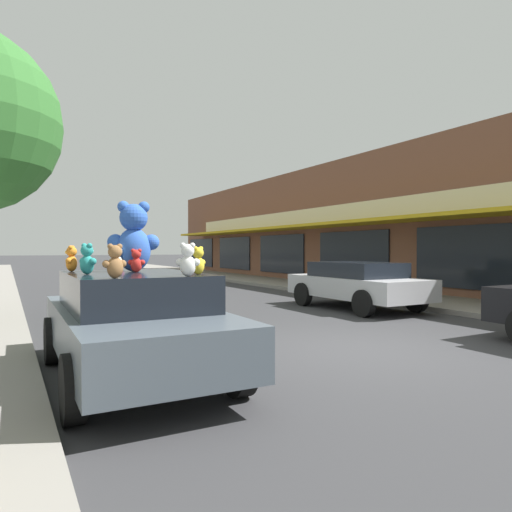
% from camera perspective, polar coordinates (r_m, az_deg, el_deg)
% --- Properties ---
extents(ground_plane, '(260.00, 260.00, 0.00)m').
position_cam_1_polar(ground_plane, '(7.83, 12.61, -11.30)').
color(ground_plane, '#333335').
extents(storefront_row, '(11.97, 39.14, 5.55)m').
position_cam_1_polar(storefront_row, '(23.12, 21.60, 3.59)').
color(storefront_row, brown).
rests_on(storefront_row, ground_plane).
extents(plush_art_car, '(1.97, 4.15, 1.34)m').
position_cam_1_polar(plush_art_car, '(6.07, -15.07, -7.83)').
color(plush_art_car, '#4C5660').
rests_on(plush_art_car, ground_plane).
extents(teddy_bear_giant, '(0.72, 0.47, 0.95)m').
position_cam_1_polar(teddy_bear_giant, '(6.41, -15.04, 2.23)').
color(teddy_bear_giant, blue).
rests_on(teddy_bear_giant, plush_art_car).
extents(teddy_bear_white, '(0.28, 0.22, 0.37)m').
position_cam_1_polar(teddy_bear_white, '(5.11, -8.53, -0.51)').
color(teddy_bear_white, white).
rests_on(teddy_bear_white, plush_art_car).
extents(teddy_bear_yellow, '(0.25, 0.19, 0.34)m').
position_cam_1_polar(teddy_bear_yellow, '(5.48, -7.26, -0.60)').
color(teddy_bear_yellow, yellow).
rests_on(teddy_bear_yellow, plush_art_car).
extents(teddy_bear_orange, '(0.19, 0.27, 0.35)m').
position_cam_1_polar(teddy_bear_orange, '(6.64, -22.08, -0.34)').
color(teddy_bear_orange, orange).
rests_on(teddy_bear_orange, plush_art_car).
extents(teddy_bear_cream, '(0.24, 0.24, 0.35)m').
position_cam_1_polar(teddy_bear_cream, '(6.24, -17.01, -0.39)').
color(teddy_bear_cream, beige).
rests_on(teddy_bear_cream, plush_art_car).
extents(teddy_bear_red, '(0.23, 0.18, 0.31)m').
position_cam_1_polar(teddy_bear_red, '(6.16, -14.73, -0.60)').
color(teddy_bear_red, red).
rests_on(teddy_bear_red, plush_art_car).
extents(teddy_bear_brown, '(0.27, 0.18, 0.36)m').
position_cam_1_polar(teddy_bear_brown, '(4.93, -17.22, -0.68)').
color(teddy_bear_brown, olive).
rests_on(teddy_bear_brown, plush_art_car).
extents(teddy_bear_pink, '(0.27, 0.18, 0.35)m').
position_cam_1_polar(teddy_bear_pink, '(6.97, -16.72, -0.26)').
color(teddy_bear_pink, pink).
rests_on(teddy_bear_pink, plush_art_car).
extents(teddy_bear_teal, '(0.22, 0.28, 0.37)m').
position_cam_1_polar(teddy_bear_teal, '(5.83, -20.36, -0.39)').
color(teddy_bear_teal, teal).
rests_on(teddy_bear_teal, plush_art_car).
extents(parked_car_far_center, '(2.00, 4.15, 1.29)m').
position_cam_1_polar(parked_car_far_center, '(12.89, 12.45, -3.31)').
color(parked_car_far_center, '#B7B7BC').
rests_on(parked_car_far_center, ground_plane).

